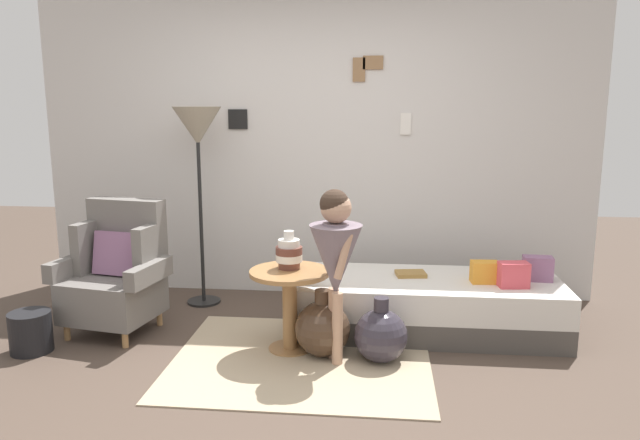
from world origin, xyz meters
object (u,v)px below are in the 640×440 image
(person_child, at_px, (336,253))
(vase_striped, at_px, (289,253))
(side_table, at_px, (290,294))
(magazine_basket, at_px, (31,332))
(demijohn_near, at_px, (323,328))
(armchair, at_px, (117,273))
(book_on_daybed, at_px, (411,274))
(floor_lamp, at_px, (198,134))
(demijohn_far, at_px, (381,335))
(daybed, at_px, (430,305))

(person_child, bearing_deg, vase_striped, 147.99)
(side_table, distance_m, magazine_basket, 1.79)
(side_table, bearing_deg, demijohn_near, -15.64)
(armchair, relative_size, demijohn_near, 2.12)
(book_on_daybed, bearing_deg, vase_striped, -149.98)
(book_on_daybed, xyz_separation_m, magazine_basket, (-2.60, -0.74, -0.28))
(armchair, height_order, magazine_basket, armchair)
(floor_lamp, distance_m, magazine_basket, 1.92)
(floor_lamp, distance_m, demijohn_near, 1.94)
(book_on_daybed, bearing_deg, armchair, -172.65)
(person_child, bearing_deg, demijohn_far, 7.13)
(side_table, relative_size, floor_lamp, 0.35)
(armchair, distance_m, magazine_basket, 0.70)
(person_child, xyz_separation_m, book_on_daybed, (0.51, 0.70, -0.32))
(side_table, distance_m, demijohn_far, 0.67)
(armchair, xyz_separation_m, book_on_daybed, (2.17, 0.28, -0.02))
(vase_striped, distance_m, floor_lamp, 1.45)
(demijohn_near, height_order, magazine_basket, demijohn_near)
(side_table, xyz_separation_m, demijohn_far, (0.62, -0.12, -0.22))
(magazine_basket, bearing_deg, person_child, 1.25)
(armchair, relative_size, book_on_daybed, 4.41)
(floor_lamp, bearing_deg, daybed, -13.74)
(demijohn_near, bearing_deg, magazine_basket, -175.98)
(book_on_daybed, bearing_deg, person_child, -126.39)
(demijohn_far, bearing_deg, magazine_basket, -178.01)
(daybed, height_order, magazine_basket, daybed)
(person_child, bearing_deg, floor_lamp, 138.18)
(daybed, xyz_separation_m, person_child, (-0.66, -0.63, 0.54))
(demijohn_far, bearing_deg, person_child, -172.87)
(magazine_basket, bearing_deg, side_table, 6.63)
(armchair, bearing_deg, side_table, -10.98)
(person_child, bearing_deg, book_on_daybed, 53.61)
(armchair, height_order, side_table, armchair)
(vase_striped, xyz_separation_m, person_child, (0.33, -0.21, 0.06))
(floor_lamp, xyz_separation_m, book_on_daybed, (1.72, -0.38, -1.01))
(demijohn_far, bearing_deg, book_on_daybed, 71.76)
(floor_lamp, height_order, demijohn_near, floor_lamp)
(vase_striped, bearing_deg, armchair, 171.00)
(floor_lamp, height_order, magazine_basket, floor_lamp)
(side_table, xyz_separation_m, vase_striped, (-0.01, 0.05, 0.27))
(vase_striped, xyz_separation_m, magazine_basket, (-1.75, -0.25, -0.54))
(demijohn_far, relative_size, magazine_basket, 1.56)
(person_child, xyz_separation_m, magazine_basket, (-2.08, -0.05, -0.60))
(armchair, relative_size, demijohn_far, 2.22)
(daybed, distance_m, side_table, 1.11)
(armchair, relative_size, vase_striped, 3.71)
(book_on_daybed, height_order, magazine_basket, book_on_daybed)
(magazine_basket, bearing_deg, armchair, 47.40)
(daybed, height_order, demijohn_near, demijohn_near)
(side_table, bearing_deg, armchair, 169.02)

